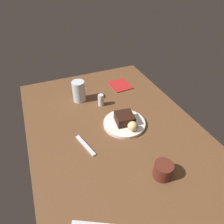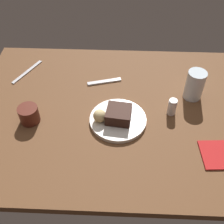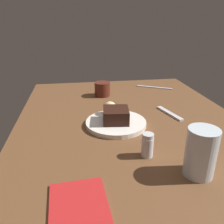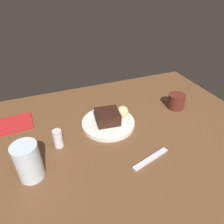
{
  "view_description": "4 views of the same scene",
  "coord_description": "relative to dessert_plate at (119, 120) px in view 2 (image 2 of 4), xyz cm",
  "views": [
    {
      "loc": [
        72.65,
        -30.61,
        74.52
      ],
      "look_at": [
        -4.58,
        1.23,
        8.78
      ],
      "focal_mm": 33.18,
      "sensor_mm": 36.0,
      "label": 1
    },
    {
      "loc": [
        0.47,
        77.68,
        83.13
      ],
      "look_at": [
        3.5,
        6.21,
        8.37
      ],
      "focal_mm": 44.89,
      "sensor_mm": 36.0,
      "label": 2
    },
    {
      "loc": [
        -73.39,
        18.92,
        39.75
      ],
      "look_at": [
        0.36,
        7.42,
        8.39
      ],
      "focal_mm": 37.23,
      "sensor_mm": 36.0,
      "label": 3
    },
    {
      "loc": [
        -21.3,
        -55.21,
        54.08
      ],
      "look_at": [
        2.58,
        6.25,
        8.63
      ],
      "focal_mm": 32.01,
      "sensor_mm": 36.0,
      "label": 4
    }
  ],
  "objects": [
    {
      "name": "folded_napkin",
      "position": [
        -36.5,
        14.14,
        -0.5
      ],
      "size": [
        15.42,
        12.94,
        0.6
      ],
      "primitive_type": "cube",
      "rotation": [
        0.0,
        0.0,
        0.06
      ],
      "color": "#B21E1E",
      "rests_on": "dining_table"
    },
    {
      "name": "chocolate_cake_slice",
      "position": [
        -0.22,
        0.08,
        3.2
      ],
      "size": [
        10.2,
        9.93,
        4.8
      ],
      "primitive_type": "cube",
      "rotation": [
        0.0,
        0.0,
        6.16
      ],
      "color": "black",
      "rests_on": "dessert_plate"
    },
    {
      "name": "bread_roll",
      "position": [
        6.81,
        1.16,
        3.28
      ],
      "size": [
        4.95,
        4.95,
        4.95
      ],
      "primitive_type": "sphere",
      "color": "#DBC184",
      "rests_on": "dessert_plate"
    },
    {
      "name": "butter_knife",
      "position": [
        42.36,
        -28.53,
        -0.55
      ],
      "size": [
        10.07,
        17.47,
        0.5
      ],
      "primitive_type": "cube",
      "rotation": [
        0.0,
        0.0,
        4.23
      ],
      "color": "silver",
      "rests_on": "dining_table"
    },
    {
      "name": "dining_table",
      "position": [
        -0.77,
        -5.92,
        -2.3
      ],
      "size": [
        120.0,
        84.0,
        3.0
      ],
      "primitive_type": "cube",
      "color": "brown",
      "rests_on": "ground"
    },
    {
      "name": "dessert_plate",
      "position": [
        0.0,
        0.0,
        0.0
      ],
      "size": [
        21.65,
        21.65,
        1.61
      ],
      "primitive_type": "cylinder",
      "color": "white",
      "rests_on": "dining_table"
    },
    {
      "name": "salt_shaker",
      "position": [
        -20.79,
        -5.26,
        2.64
      ],
      "size": [
        3.35,
        3.35,
        6.98
      ],
      "color": "silver",
      "rests_on": "dining_table"
    },
    {
      "name": "dessert_spoon",
      "position": [
        6.64,
        -22.93,
        -0.45
      ],
      "size": [
        14.94,
        5.7,
        0.7
      ],
      "primitive_type": "cube",
      "rotation": [
        0.0,
        0.0,
        0.27
      ],
      "color": "silver",
      "rests_on": "dining_table"
    },
    {
      "name": "water_glass",
      "position": [
        -30.48,
        -15.39,
        5.43
      ],
      "size": [
        7.46,
        7.46,
        12.46
      ],
      "primitive_type": "cylinder",
      "color": "silver",
      "rests_on": "dining_table"
    },
    {
      "name": "coffee_cup",
      "position": [
        33.61,
        0.92,
        2.54
      ],
      "size": [
        7.57,
        7.57,
        6.69
      ],
      "primitive_type": "cylinder",
      "color": "#562319",
      "rests_on": "dining_table"
    }
  ]
}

